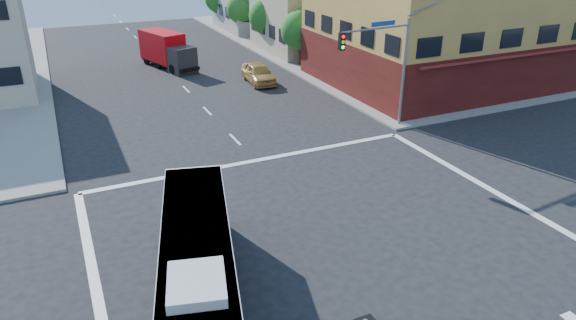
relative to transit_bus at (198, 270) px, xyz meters
name	(u,v)px	position (x,y,z in m)	size (l,w,h in m)	color
ground	(340,247)	(6.25, 1.16, -1.57)	(120.00, 120.00, 0.00)	black
sidewalk_ne	(443,33)	(41.25, 36.16, -1.50)	(50.00, 50.00, 0.15)	gray
corner_building_ne	(442,11)	(26.23, 19.64, 4.32)	(18.10, 15.44, 14.00)	gold
building_east_near	(319,6)	(23.23, 35.14, 2.94)	(12.06, 10.06, 9.00)	tan
signal_mast_ne	(385,54)	(15.32, 11.78, 3.41)	(7.91, 1.13, 8.07)	gray
street_tree_a	(301,28)	(18.15, 29.09, 2.02)	(3.60, 3.60, 5.53)	#341E13
street_tree_b	(268,14)	(18.15, 37.09, 2.18)	(3.80, 3.80, 5.79)	#341E13
street_tree_c	(242,7)	(18.15, 45.09, 1.89)	(3.40, 3.40, 5.29)	#341E13
transit_bus	(198,270)	(0.00, 0.00, 0.00)	(4.95, 11.08, 3.21)	black
box_truck	(167,51)	(6.58, 33.82, 0.00)	(4.12, 7.50, 3.24)	#25252A
parked_car	(258,73)	(12.36, 25.47, -0.74)	(1.96, 4.87, 1.66)	#BD9145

